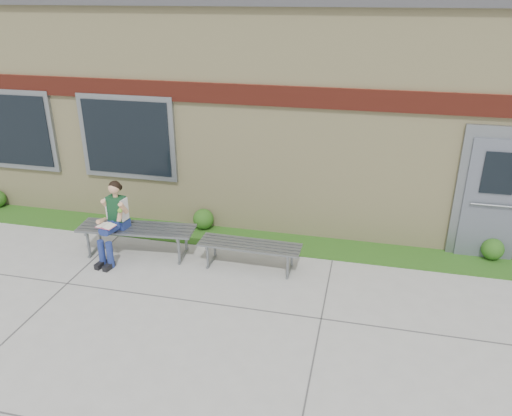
# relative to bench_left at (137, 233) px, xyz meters

# --- Properties ---
(ground) EXTENTS (80.00, 80.00, 0.00)m
(ground) POSITION_rel_bench_left_xyz_m (2.32, -1.66, -0.40)
(ground) COLOR #9E9E99
(ground) RESTS_ON ground
(grass_strip) EXTENTS (16.00, 0.80, 0.02)m
(grass_strip) POSITION_rel_bench_left_xyz_m (2.32, 0.94, -0.39)
(grass_strip) COLOR #1B5316
(grass_strip) RESTS_ON ground
(school_building) EXTENTS (16.20, 6.22, 4.20)m
(school_building) POSITION_rel_bench_left_xyz_m (2.32, 4.33, 1.70)
(school_building) COLOR beige
(school_building) RESTS_ON ground
(bench_left) EXTENTS (2.04, 0.74, 0.52)m
(bench_left) POSITION_rel_bench_left_xyz_m (0.00, 0.00, 0.00)
(bench_left) COLOR slate
(bench_left) RESTS_ON ground
(bench_right) EXTENTS (1.69, 0.50, 0.44)m
(bench_right) POSITION_rel_bench_left_xyz_m (2.00, -0.00, -0.06)
(bench_right) COLOR slate
(bench_right) RESTS_ON ground
(girl) EXTENTS (0.46, 0.79, 1.36)m
(girl) POSITION_rel_bench_left_xyz_m (-0.30, -0.20, 0.34)
(girl) COLOR navy
(girl) RESTS_ON ground
(shrub_mid) EXTENTS (0.39, 0.39, 0.39)m
(shrub_mid) POSITION_rel_bench_left_xyz_m (0.79, 1.19, -0.18)
(shrub_mid) COLOR #1B5316
(shrub_mid) RESTS_ON grass_strip
(shrub_east) EXTENTS (0.37, 0.37, 0.37)m
(shrub_east) POSITION_rel_bench_left_xyz_m (5.96, 1.19, -0.19)
(shrub_east) COLOR #1B5316
(shrub_east) RESTS_ON grass_strip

